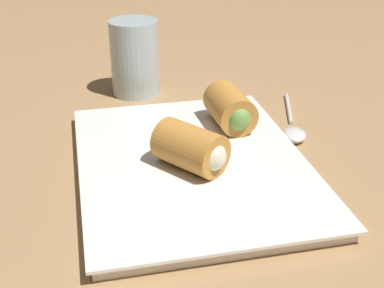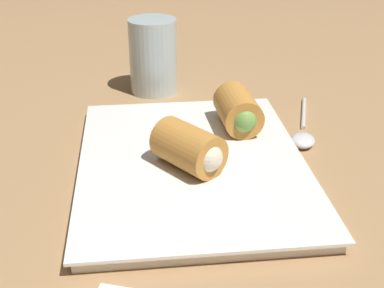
% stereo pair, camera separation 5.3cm
% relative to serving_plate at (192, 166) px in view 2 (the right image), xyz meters
% --- Properties ---
extents(table_surface, '(1.80, 1.40, 0.02)m').
position_rel_serving_plate_xyz_m(table_surface, '(0.03, 0.03, -0.02)').
color(table_surface, '#A87F54').
rests_on(table_surface, ground).
extents(serving_plate, '(0.30, 0.23, 0.01)m').
position_rel_serving_plate_xyz_m(serving_plate, '(0.00, 0.00, 0.00)').
color(serving_plate, white).
rests_on(serving_plate, table_surface).
extents(roll_front_left, '(0.08, 0.08, 0.04)m').
position_rel_serving_plate_xyz_m(roll_front_left, '(-0.02, 0.00, 0.03)').
color(roll_front_left, '#C68438').
rests_on(roll_front_left, serving_plate).
extents(roll_front_right, '(0.08, 0.05, 0.04)m').
position_rel_serving_plate_xyz_m(roll_front_right, '(0.07, -0.06, 0.03)').
color(roll_front_right, '#C68438').
rests_on(roll_front_right, serving_plate).
extents(spoon, '(0.15, 0.06, 0.01)m').
position_rel_serving_plate_xyz_m(spoon, '(0.06, -0.13, -0.00)').
color(spoon, silver).
rests_on(spoon, table_surface).
extents(drinking_glass, '(0.07, 0.07, 0.10)m').
position_rel_serving_plate_xyz_m(drinking_glass, '(0.23, 0.02, 0.04)').
color(drinking_glass, silver).
rests_on(drinking_glass, table_surface).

